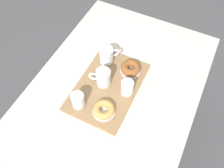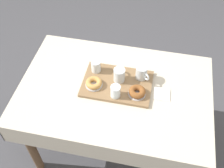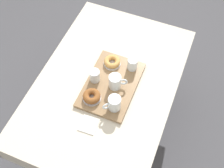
{
  "view_description": "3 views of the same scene",
  "coord_description": "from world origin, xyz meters",
  "px_view_note": "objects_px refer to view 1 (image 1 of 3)",
  "views": [
    {
      "loc": [
        0.61,
        0.29,
        1.84
      ],
      "look_at": [
        -0.0,
        -0.01,
        0.81
      ],
      "focal_mm": 38.3,
      "sensor_mm": 36.0,
      "label": 1
    },
    {
      "loc": [
        -0.22,
        1.12,
        2.16
      ],
      "look_at": [
        0.02,
        0.01,
        0.8
      ],
      "focal_mm": 43.38,
      "sensor_mm": 36.0,
      "label": 2
    },
    {
      "loc": [
        -0.92,
        -0.41,
        2.3
      ],
      "look_at": [
        -0.02,
        -0.05,
        0.78
      ],
      "focal_mm": 46.05,
      "sensor_mm": 36.0,
      "label": 3
    }
  ],
  "objects_px": {
    "dining_table": "(113,101)",
    "sugar_donut_right": "(104,109)",
    "water_glass_near": "(127,88)",
    "paper_napkin": "(133,51)",
    "serving_tray": "(108,87)",
    "tea_mug_right": "(107,56)",
    "donut_plate_right": "(104,111)",
    "donut_plate_left": "(130,70)",
    "tea_mug_left": "(103,78)",
    "sugar_donut_left": "(131,68)",
    "water_glass_far": "(78,101)"
  },
  "relations": [
    {
      "from": "serving_tray",
      "to": "tea_mug_right",
      "type": "height_order",
      "value": "tea_mug_right"
    },
    {
      "from": "sugar_donut_left",
      "to": "donut_plate_right",
      "type": "relative_size",
      "value": 0.95
    },
    {
      "from": "tea_mug_left",
      "to": "donut_plate_left",
      "type": "bearing_deg",
      "value": 144.09
    },
    {
      "from": "water_glass_near",
      "to": "serving_tray",
      "type": "bearing_deg",
      "value": -84.88
    },
    {
      "from": "dining_table",
      "to": "water_glass_near",
      "type": "distance_m",
      "value": 0.18
    },
    {
      "from": "donut_plate_left",
      "to": "donut_plate_right",
      "type": "bearing_deg",
      "value": -3.25
    },
    {
      "from": "water_glass_near",
      "to": "paper_napkin",
      "type": "height_order",
      "value": "water_glass_near"
    },
    {
      "from": "tea_mug_left",
      "to": "sugar_donut_right",
      "type": "distance_m",
      "value": 0.18
    },
    {
      "from": "sugar_donut_left",
      "to": "donut_plate_right",
      "type": "bearing_deg",
      "value": -3.25
    },
    {
      "from": "tea_mug_left",
      "to": "water_glass_far",
      "type": "xyz_separation_m",
      "value": [
        0.17,
        -0.05,
        -0.01
      ]
    },
    {
      "from": "donut_plate_left",
      "to": "water_glass_near",
      "type": "bearing_deg",
      "value": 15.84
    },
    {
      "from": "paper_napkin",
      "to": "donut_plate_right",
      "type": "bearing_deg",
      "value": 4.19
    },
    {
      "from": "water_glass_far",
      "to": "paper_napkin",
      "type": "relative_size",
      "value": 0.81
    },
    {
      "from": "sugar_donut_left",
      "to": "sugar_donut_right",
      "type": "xyz_separation_m",
      "value": [
        0.29,
        -0.02,
        -0.0
      ]
    },
    {
      "from": "dining_table",
      "to": "water_glass_near",
      "type": "xyz_separation_m",
      "value": [
        -0.02,
        0.07,
        0.16
      ]
    },
    {
      "from": "sugar_donut_right",
      "to": "paper_napkin",
      "type": "xyz_separation_m",
      "value": [
        -0.45,
        -0.03,
        -0.04
      ]
    },
    {
      "from": "tea_mug_left",
      "to": "paper_napkin",
      "type": "bearing_deg",
      "value": 170.53
    },
    {
      "from": "sugar_donut_left",
      "to": "tea_mug_left",
      "type": "bearing_deg",
      "value": -35.91
    },
    {
      "from": "donut_plate_right",
      "to": "donut_plate_left",
      "type": "bearing_deg",
      "value": 176.75
    },
    {
      "from": "dining_table",
      "to": "donut_plate_left",
      "type": "relative_size",
      "value": 11.24
    },
    {
      "from": "water_glass_far",
      "to": "donut_plate_left",
      "type": "distance_m",
      "value": 0.35
    },
    {
      "from": "tea_mug_left",
      "to": "water_glass_near",
      "type": "xyz_separation_m",
      "value": [
        -0.0,
        0.14,
        -0.01
      ]
    },
    {
      "from": "sugar_donut_right",
      "to": "tea_mug_right",
      "type": "bearing_deg",
      "value": -155.88
    },
    {
      "from": "serving_tray",
      "to": "sugar_donut_left",
      "type": "bearing_deg",
      "value": 154.28
    },
    {
      "from": "tea_mug_left",
      "to": "donut_plate_left",
      "type": "relative_size",
      "value": 1.01
    },
    {
      "from": "water_glass_near",
      "to": "paper_napkin",
      "type": "relative_size",
      "value": 0.81
    },
    {
      "from": "water_glass_far",
      "to": "sugar_donut_left",
      "type": "xyz_separation_m",
      "value": [
        -0.31,
        0.15,
        -0.01
      ]
    },
    {
      "from": "tea_mug_right",
      "to": "sugar_donut_right",
      "type": "height_order",
      "value": "tea_mug_right"
    },
    {
      "from": "donut_plate_left",
      "to": "paper_napkin",
      "type": "distance_m",
      "value": 0.17
    },
    {
      "from": "sugar_donut_right",
      "to": "sugar_donut_left",
      "type": "bearing_deg",
      "value": 176.75
    },
    {
      "from": "tea_mug_left",
      "to": "tea_mug_right",
      "type": "xyz_separation_m",
      "value": [
        -0.14,
        -0.05,
        0.0
      ]
    },
    {
      "from": "serving_tray",
      "to": "sugar_donut_right",
      "type": "distance_m",
      "value": 0.16
    },
    {
      "from": "serving_tray",
      "to": "paper_napkin",
      "type": "relative_size",
      "value": 4.38
    },
    {
      "from": "paper_napkin",
      "to": "serving_tray",
      "type": "bearing_deg",
      "value": -3.74
    },
    {
      "from": "sugar_donut_left",
      "to": "sugar_donut_right",
      "type": "relative_size",
      "value": 1.01
    },
    {
      "from": "dining_table",
      "to": "water_glass_far",
      "type": "bearing_deg",
      "value": -36.86
    },
    {
      "from": "serving_tray",
      "to": "water_glass_near",
      "type": "distance_m",
      "value": 0.12
    },
    {
      "from": "tea_mug_left",
      "to": "tea_mug_right",
      "type": "relative_size",
      "value": 1.15
    },
    {
      "from": "dining_table",
      "to": "serving_tray",
      "type": "height_order",
      "value": "serving_tray"
    },
    {
      "from": "dining_table",
      "to": "tea_mug_right",
      "type": "bearing_deg",
      "value": -143.88
    },
    {
      "from": "sugar_donut_right",
      "to": "paper_napkin",
      "type": "bearing_deg",
      "value": -175.81
    },
    {
      "from": "dining_table",
      "to": "sugar_donut_right",
      "type": "bearing_deg",
      "value": 6.88
    },
    {
      "from": "donut_plate_right",
      "to": "serving_tray",
      "type": "bearing_deg",
      "value": -160.15
    },
    {
      "from": "dining_table",
      "to": "sugar_donut_right",
      "type": "height_order",
      "value": "sugar_donut_right"
    },
    {
      "from": "donut_plate_left",
      "to": "sugar_donut_right",
      "type": "xyz_separation_m",
      "value": [
        0.29,
        -0.02,
        0.02
      ]
    },
    {
      "from": "serving_tray",
      "to": "tea_mug_right",
      "type": "distance_m",
      "value": 0.18
    },
    {
      "from": "serving_tray",
      "to": "donut_plate_right",
      "type": "height_order",
      "value": "donut_plate_right"
    },
    {
      "from": "serving_tray",
      "to": "water_glass_near",
      "type": "bearing_deg",
      "value": 95.12
    },
    {
      "from": "water_glass_near",
      "to": "paper_napkin",
      "type": "xyz_separation_m",
      "value": [
        -0.3,
        -0.09,
        -0.06
      ]
    },
    {
      "from": "water_glass_near",
      "to": "sugar_donut_right",
      "type": "distance_m",
      "value": 0.17
    }
  ]
}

